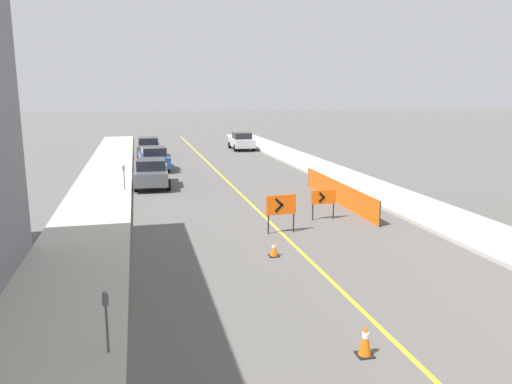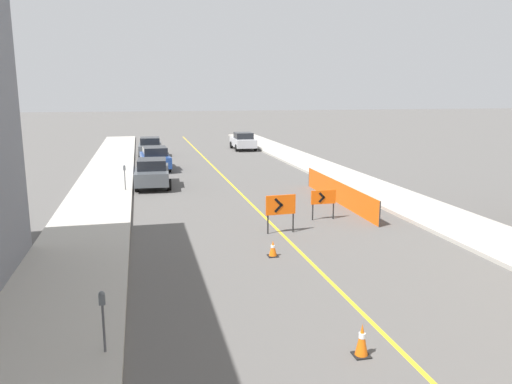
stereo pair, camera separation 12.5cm
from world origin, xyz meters
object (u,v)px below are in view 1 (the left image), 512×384
Objects in this scene: traffic_cone_third at (365,340)px; parked_car_opposite_side at (241,141)px; parked_car_curb_near at (151,173)px; parked_car_curb_mid at (154,158)px; arrow_barricade_secondary at (323,198)px; arrow_barricade_primary at (281,206)px; parking_meter_near_curb at (106,309)px; parking_meter_far_curb at (124,172)px; traffic_cone_fourth at (274,249)px; parked_car_curb_far at (149,147)px.

parked_car_opposite_side is (5.12, 36.54, 0.45)m from traffic_cone_third.
parked_car_curb_near is 6.27m from parked_car_curb_mid.
parked_car_curb_near reaches higher than arrow_barricade_secondary.
arrow_barricade_primary is 0.34× the size of parked_car_opposite_side.
traffic_cone_third is 36.90m from parked_car_opposite_side.
parked_car_curb_mid is at bearing 89.44° from parked_car_curb_near.
parking_meter_near_curb is at bearing 168.00° from traffic_cone_third.
arrow_barricade_secondary is 16.63m from parked_car_curb_mid.
traffic_cone_fourth is at bearing -67.63° from parking_meter_far_curb.
parking_meter_near_curb is at bearing -131.45° from arrow_barricade_secondary.
parked_car_curb_mid reaches higher than arrow_barricade_secondary.
parked_car_opposite_side reaches higher than parking_meter_far_curb.
parked_car_curb_mid is (0.37, 6.26, 0.00)m from parked_car_curb_near.
arrow_barricade_secondary is 26.08m from parked_car_opposite_side.
traffic_cone_third is 5.18m from parking_meter_near_curb.
parked_car_curb_near and parked_car_curb_far have the same top height.
parked_car_curb_mid is 24.92m from parking_meter_near_curb.
parking_meter_near_curb is (-1.67, -32.36, 0.26)m from parked_car_curb_far.
traffic_cone_third is at bearing -12.00° from parking_meter_near_curb.
parking_meter_near_curb is (-5.02, 1.07, 0.71)m from traffic_cone_third.
parked_car_curb_mid reaches higher than traffic_cone_fourth.
parked_car_curb_far is 3.39× the size of parking_meter_near_curb.
arrow_barricade_primary reaches higher than traffic_cone_third.
arrow_barricade_secondary is 0.28× the size of parked_car_curb_mid.
parking_meter_far_curb is (-1.45, -1.35, 0.29)m from parked_car_curb_near.
parked_car_curb_mid is at bearing 100.15° from arrow_barricade_primary.
traffic_cone_fourth is 0.40× the size of parking_meter_far_curb.
parked_car_curb_far is 15.21m from parking_meter_far_curb.
parked_car_opposite_side reaches higher than arrow_barricade_secondary.
parking_meter_near_curb is (-4.90, -5.35, 0.80)m from traffic_cone_fourth.
parked_car_curb_far is at bearing -158.86° from parked_car_opposite_side.
parked_car_curb_near is 3.42× the size of parking_meter_near_curb.
traffic_cone_third is 0.54× the size of parking_meter_near_curb.
parked_car_curb_far reaches higher than arrow_barricade_primary.
parked_car_curb_far is at bearing 87.05° from parking_meter_near_curb.
traffic_cone_third reaches higher than traffic_cone_fourth.
arrow_barricade_primary is (0.99, 2.57, 0.78)m from traffic_cone_fourth.
traffic_cone_third is at bearing -88.88° from traffic_cone_fourth.
parked_car_opposite_side is at bearing 74.05° from parking_meter_near_curb.
arrow_barricade_secondary is 0.29× the size of parked_car_opposite_side.
parked_car_curb_mid is at bearing -87.34° from parked_car_curb_far.
traffic_cone_fourth is at bearing -98.93° from parked_car_opposite_side.
parking_meter_far_curb reaches higher than parking_meter_near_curb.
parking_meter_far_curb reaches higher than arrow_barricade_secondary.
parked_car_curb_near is 18.98m from parked_car_opposite_side.
arrow_barricade_primary is 0.34× the size of parked_car_curb_far.
parking_meter_near_curb is at bearing -91.46° from parked_car_curb_far.
parked_car_curb_far is at bearing 83.71° from parking_meter_far_curb.
parking_meter_far_curb is (-1.82, -7.60, 0.29)m from parked_car_curb_mid.
arrow_barricade_secondary reaches higher than traffic_cone_fourth.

